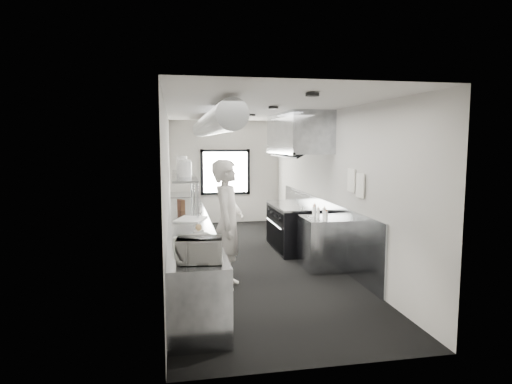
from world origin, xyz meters
name	(u,v)px	position (x,y,z in m)	size (l,w,h in m)	color
floor	(251,260)	(0.00, 0.00, 0.00)	(3.00, 8.00, 0.01)	black
ceiling	(250,110)	(0.00, 0.00, 2.80)	(3.00, 8.00, 0.01)	silver
wall_back	(225,172)	(0.00, 4.00, 1.40)	(3.00, 0.02, 2.80)	beige
wall_front	(323,229)	(0.00, -4.00, 1.40)	(3.00, 0.02, 2.80)	beige
wall_left	(168,188)	(-1.50, 0.00, 1.40)	(0.02, 8.00, 2.80)	beige
wall_right	(328,185)	(1.50, 0.00, 1.40)	(0.02, 8.00, 2.80)	beige
wall_cladding	(321,226)	(1.48, 0.30, 0.55)	(0.03, 5.50, 1.10)	gray
hvac_duct	(210,125)	(-0.70, 0.40, 2.55)	(0.40, 0.40, 6.40)	gray
service_window	(225,172)	(0.00, 3.96, 1.40)	(1.36, 0.05, 1.25)	white
exhaust_hood	(298,134)	(1.10, 0.70, 2.39)	(0.81, 2.20, 0.88)	gray
prep_counter	(190,246)	(-1.15, -0.50, 0.45)	(0.70, 6.00, 0.90)	gray
pass_shelf	(184,176)	(-1.19, 1.00, 1.54)	(0.45, 3.00, 0.68)	gray
range	(294,227)	(1.04, 0.70, 0.47)	(0.88, 1.60, 0.94)	black
bottle_station	(321,243)	(1.15, -0.70, 0.45)	(0.65, 0.80, 0.90)	gray
far_work_table	(184,212)	(-1.15, 3.20, 0.45)	(0.70, 1.20, 0.90)	gray
notice_sheet_a	(351,180)	(1.47, -1.20, 1.60)	(0.02, 0.28, 0.38)	white
notice_sheet_b	(360,185)	(1.47, -1.55, 1.55)	(0.02, 0.28, 0.38)	white
line_cook	(228,224)	(-0.60, -1.41, 0.98)	(0.72, 0.47, 1.96)	silver
microwave	(199,250)	(-1.13, -3.16, 1.04)	(0.46, 0.35, 0.28)	silver
deli_tub_a	(179,248)	(-1.35, -2.63, 0.95)	(0.13, 0.13, 0.09)	beige
deli_tub_b	(179,241)	(-1.35, -2.31, 0.95)	(0.15, 0.15, 0.11)	beige
newspaper	(202,236)	(-1.02, -1.83, 0.90)	(0.32, 0.40, 0.01)	silver
small_plate	(199,231)	(-1.04, -1.48, 0.91)	(0.16, 0.16, 0.01)	white
pastry	(199,227)	(-1.04, -1.48, 0.96)	(0.10, 0.10, 0.10)	tan
cutting_board	(191,219)	(-1.12, -0.46, 0.91)	(0.44, 0.59, 0.02)	white
knife_block	(181,205)	(-1.26, 0.62, 1.01)	(0.09, 0.19, 0.21)	#4D281B
plate_stack_a	(185,169)	(-1.18, 0.40, 1.71)	(0.24, 0.24, 0.28)	white
plate_stack_b	(185,168)	(-1.17, 0.71, 1.72)	(0.24, 0.24, 0.31)	white
plate_stack_c	(182,166)	(-1.22, 1.18, 1.73)	(0.22, 0.22, 0.31)	white
plate_stack_d	(182,164)	(-1.22, 1.69, 1.75)	(0.23, 0.23, 0.35)	white
squeeze_bottle_a	(326,216)	(1.12, -1.01, 0.98)	(0.05, 0.05, 0.16)	white
squeeze_bottle_b	(324,214)	(1.13, -0.88, 1.00)	(0.07, 0.07, 0.20)	white
squeeze_bottle_c	(318,213)	(1.09, -0.68, 0.99)	(0.06, 0.06, 0.17)	white
squeeze_bottle_d	(314,211)	(1.07, -0.51, 0.99)	(0.06, 0.06, 0.17)	white
squeeze_bottle_e	(314,210)	(1.11, -0.40, 1.00)	(0.06, 0.06, 0.19)	white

